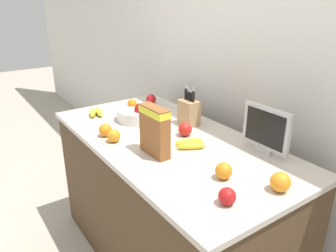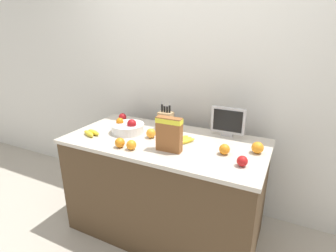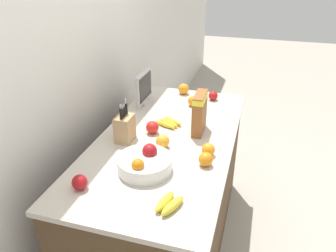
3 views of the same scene
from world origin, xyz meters
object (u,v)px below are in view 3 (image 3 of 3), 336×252
Objects in this scene: apple_middle at (213,96)px; orange_front_center at (184,89)px; banana_bunch_left at (169,204)px; apple_leftmost at (80,182)px; orange_front_right at (193,101)px; orange_mid_left at (163,141)px; cereal_box at (200,111)px; apple_front at (152,127)px; small_monitor at (144,88)px; knife_block at (125,128)px; fruit_bowl at (145,163)px; orange_near_bowl at (206,159)px; banana_bunch_right at (169,123)px; orange_mid_right at (208,150)px.

orange_front_center reaches higher than apple_middle.
apple_leftmost is (0.01, 0.45, 0.02)m from banana_bunch_left.
orange_front_right reaches higher than banana_bunch_left.
apple_middle is 0.90× the size of orange_mid_left.
apple_leftmost is 0.98× the size of orange_front_right.
orange_mid_left is at bearing 145.29° from cereal_box.
apple_front is (-0.10, 0.28, -0.10)m from cereal_box.
apple_front is 0.94× the size of orange_front_center.
orange_mid_left is at bearing 167.95° from apple_middle.
knife_block is at bearing -172.23° from small_monitor.
orange_mid_left is 1.03× the size of orange_front_right.
small_monitor is at bearing 7.77° from knife_block.
orange_near_bowl is (0.13, -0.30, -0.01)m from fruit_bowl.
orange_near_bowl is at bearing -104.04° from knife_block.
orange_mid_left is at bearing -174.37° from orange_front_center.
orange_front_right reaches higher than banana_bunch_right.
apple_front is at bearing -153.76° from small_monitor.
orange_mid_left reaches higher than apple_middle.
apple_middle is 0.95× the size of orange_mid_right.
apple_leftmost is 1.01× the size of orange_mid_right.
orange_front_right is (1.12, -0.31, 0.00)m from apple_leftmost.
orange_mid_right is (-0.65, -0.23, -0.00)m from orange_front_right.
orange_mid_right is 0.98× the size of orange_near_bowl.
apple_front is at bearing 109.17° from cereal_box.
orange_mid_right is at bearing -11.09° from banana_bunch_left.
orange_front_right is (-0.15, 0.13, 0.00)m from apple_middle.
small_monitor is 0.41m from banana_bunch_right.
orange_front_center is (0.85, 0.08, 0.00)m from orange_mid_left.
orange_mid_right is (0.47, -0.54, -0.00)m from apple_leftmost.
orange_front_center is at bearing 21.29° from cereal_box.
knife_block is 0.85m from orange_front_center.
orange_mid_left is at bearing 20.23° from banana_bunch_left.
small_monitor is at bearing 55.86° from cereal_box.
cereal_box is at bearing 1.18° from banana_bunch_left.
cereal_box is 1.51× the size of banana_bunch_left.
apple_front is 0.47m from orange_near_bowl.
knife_block reaches higher than orange_mid_right.
orange_near_bowl is at bearing -159.37° from orange_front_center.
fruit_bowl is 1.66× the size of banana_bunch_left.
apple_leftmost and orange_mid_right have the same top height.
orange_mid_left is (0.25, -0.02, -0.00)m from fruit_bowl.
banana_bunch_left is 1.99× the size of orange_front_center.
cereal_box is 2.99× the size of orange_front_center.
cereal_box is at bearing 17.23° from orange_near_bowl.
orange_front_center is at bearing 3.25° from fruit_bowl.
cereal_box reaches higher than small_monitor.
small_monitor is at bearing 29.51° from orange_mid_left.
knife_block is 1.37× the size of banana_bunch_right.
orange_front_center is (0.06, 0.25, 0.01)m from apple_middle.
orange_front_center is 1.11× the size of orange_front_right.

